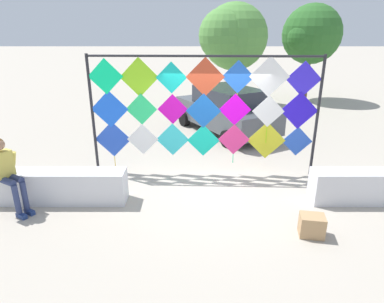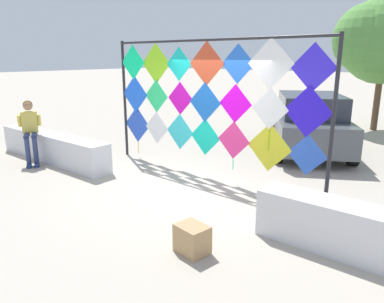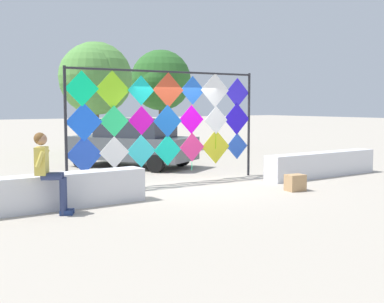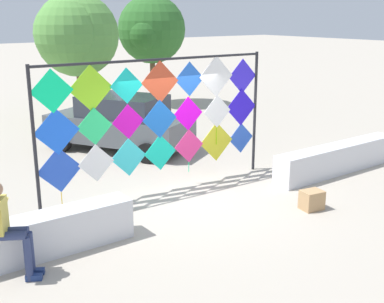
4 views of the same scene
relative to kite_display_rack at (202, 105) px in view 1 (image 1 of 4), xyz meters
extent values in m
plane|color=#ADA393|center=(0.30, -0.92, -1.77)|extent=(120.00, 120.00, 0.00)
cube|color=silver|center=(-3.68, -1.49, -1.42)|extent=(4.02, 0.53, 0.70)
cylinder|color=#232328|center=(-2.70, 0.10, -0.30)|extent=(0.07, 0.07, 2.94)
cylinder|color=#232328|center=(2.72, -0.10, -0.30)|extent=(0.07, 0.07, 2.94)
cylinder|color=#232328|center=(0.01, 0.00, 1.12)|extent=(5.42, 0.25, 0.06)
cube|color=blue|center=(-2.25, 0.10, -0.90)|extent=(0.92, 0.05, 0.92)
cylinder|color=gold|center=(-2.25, 0.11, -1.52)|extent=(0.02, 0.02, 0.31)
cube|color=white|center=(-1.49, 0.04, -0.88)|extent=(0.79, 0.04, 0.79)
cube|color=#33D1DC|center=(-0.75, 0.04, -0.89)|extent=(0.83, 0.04, 0.83)
cube|color=#13DAB9|center=(0.01, 0.00, -0.90)|extent=(0.81, 0.04, 0.81)
cube|color=#F43387|center=(0.76, -0.04, -0.86)|extent=(0.78, 0.04, 0.78)
cylinder|color=#16E58C|center=(0.76, -0.03, -1.37)|extent=(0.02, 0.02, 0.23)
cube|color=yellow|center=(1.56, -0.04, -0.88)|extent=(0.94, 0.05, 0.94)
cube|color=blue|center=(2.32, -0.07, -0.90)|extent=(0.75, 0.04, 0.75)
cube|color=blue|center=(-2.26, 0.07, -0.13)|extent=(0.92, 0.05, 0.92)
cube|color=#2AE17A|center=(-1.49, 0.04, -0.12)|extent=(0.77, 0.04, 0.77)
cube|color=#D30DB5|center=(-0.73, 0.04, -0.12)|extent=(0.74, 0.04, 0.74)
cube|color=blue|center=(0.01, -0.02, -0.15)|extent=(0.84, 0.04, 0.84)
cube|color=#EF09F1|center=(0.76, -0.02, -0.12)|extent=(0.78, 0.04, 0.78)
cube|color=white|center=(1.55, -0.07, -0.15)|extent=(0.77, 0.04, 0.77)
cylinder|color=#A2E516|center=(1.55, -0.06, -0.74)|extent=(0.02, 0.02, 0.41)
cube|color=#2714DA|center=(2.27, -0.09, -0.13)|extent=(0.90, 0.04, 0.90)
cube|color=#0BF993|center=(-2.29, 0.07, 0.65)|extent=(0.84, 0.04, 0.84)
cylinder|color=#E5166F|center=(-2.29, 0.08, 0.07)|extent=(0.02, 0.02, 0.33)
cube|color=#93EA21|center=(-1.51, 0.08, 0.63)|extent=(0.93, 0.05, 0.93)
cylinder|color=#6F16E5|center=(-1.51, 0.09, -0.03)|extent=(0.02, 0.02, 0.39)
cube|color=#15CEC1|center=(-0.75, 0.02, 0.63)|extent=(0.74, 0.04, 0.74)
cube|color=#D14728|center=(0.04, -0.01, 0.65)|extent=(0.91, 0.05, 0.91)
cylinder|color=#16BFE5|center=(0.04, 0.00, 0.05)|extent=(0.02, 0.02, 0.30)
cube|color=blue|center=(0.80, -0.02, 0.65)|extent=(0.76, 0.04, 0.76)
cylinder|color=orange|center=(0.80, -0.01, 0.13)|extent=(0.02, 0.02, 0.29)
cube|color=white|center=(1.51, -0.07, 0.67)|extent=(0.94, 0.05, 0.94)
cube|color=#3525EB|center=(2.30, -0.07, 0.61)|extent=(0.83, 0.04, 0.83)
cylinder|color=#D4E516|center=(2.30, -0.06, 0.05)|extent=(0.02, 0.02, 0.28)
cylinder|color=navy|center=(-3.65, -2.14, -1.42)|extent=(0.11, 0.11, 0.70)
cylinder|color=navy|center=(-3.82, -2.05, -1.05)|extent=(0.40, 0.31, 0.13)
cube|color=navy|center=(-3.60, -2.17, -1.73)|extent=(0.26, 0.21, 0.09)
cylinder|color=navy|center=(-3.57, -2.00, -1.42)|extent=(0.11, 0.11, 0.70)
cylinder|color=navy|center=(-3.73, -1.90, -1.05)|extent=(0.40, 0.31, 0.13)
cube|color=navy|center=(-3.51, -2.03, -1.73)|extent=(0.26, 0.21, 0.09)
cube|color=gold|center=(-3.94, -1.88, -0.76)|extent=(0.35, 0.41, 0.52)
cylinder|color=gold|center=(-3.81, -1.70, -0.71)|extent=(0.19, 0.16, 0.31)
cube|color=#4C5156|center=(0.90, 3.59, -1.14)|extent=(3.55, 4.41, 0.73)
cube|color=#282D38|center=(0.97, 3.46, -0.48)|extent=(2.48, 2.75, 0.58)
cylinder|color=black|center=(-0.55, 4.36, -1.50)|extent=(0.46, 0.58, 0.54)
cylinder|color=black|center=(0.96, 5.23, -1.50)|extent=(0.46, 0.58, 0.54)
cylinder|color=black|center=(0.83, 1.95, -1.50)|extent=(0.46, 0.58, 0.54)
cylinder|color=black|center=(2.35, 2.82, -1.50)|extent=(0.46, 0.58, 0.54)
cube|color=tan|center=(1.87, -2.75, -1.58)|extent=(0.47, 0.40, 0.39)
cylinder|color=brown|center=(5.51, 9.23, -0.61)|extent=(0.22, 0.22, 2.33)
sphere|color=#2D6628|center=(5.51, 9.23, 1.40)|extent=(2.82, 2.82, 2.82)
sphere|color=#2D6628|center=(4.95, 8.72, 1.26)|extent=(1.50, 1.50, 1.50)
sphere|color=#2D6628|center=(5.06, 8.79, 1.29)|extent=(1.56, 1.56, 1.56)
cylinder|color=brown|center=(1.64, 7.95, -0.67)|extent=(0.22, 0.22, 2.21)
sphere|color=#569342|center=(1.64, 7.95, 1.32)|extent=(2.93, 2.93, 2.93)
sphere|color=#569342|center=(1.31, 8.50, 1.44)|extent=(1.60, 1.60, 1.60)
sphere|color=#569342|center=(1.22, 7.62, 1.38)|extent=(2.39, 2.39, 2.39)
camera|label=1|loc=(-0.27, -7.87, 1.74)|focal=31.40mm
camera|label=2|loc=(4.62, -6.16, 0.79)|focal=33.92mm
camera|label=3|loc=(-7.03, -11.13, 0.29)|focal=47.56mm
camera|label=4|loc=(-5.53, -8.82, 2.04)|focal=46.02mm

